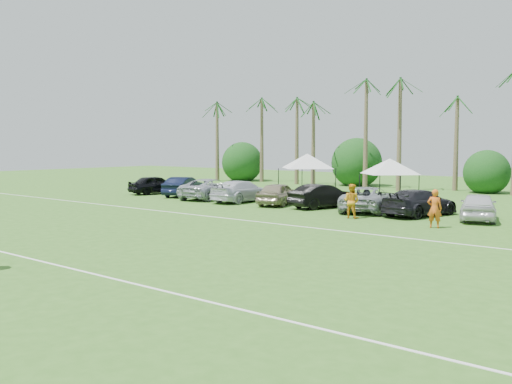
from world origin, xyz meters
The scene contains 24 objects.
field_lines centered at (0.00, 8.00, 0.01)m, with size 80.00×12.10×0.01m.
palm_tree_0 centered at (-22.00, 38.00, 7.48)m, with size 2.40×2.40×8.90m.
palm_tree_1 centered at (-17.00, 38.00, 8.35)m, with size 2.40×2.40×9.90m.
palm_tree_2 centered at (-12.00, 38.00, 9.21)m, with size 2.40×2.40×10.90m.
palm_tree_3 centered at (-8.00, 38.00, 10.06)m, with size 2.40×2.40×11.90m.
palm_tree_4 centered at (-4.00, 38.00, 7.48)m, with size 2.40×2.40×8.90m.
palm_tree_5 centered at (0.00, 38.00, 8.35)m, with size 2.40×2.40×9.90m.
palm_tree_6 centered at (4.00, 38.00, 9.21)m, with size 2.40×2.40×10.90m.
bush_tree_0 centered at (-19.00, 39.00, 1.80)m, with size 4.00×4.00×4.00m.
bush_tree_1 centered at (-6.00, 39.00, 1.80)m, with size 4.00×4.00×4.00m.
bush_tree_2 centered at (6.00, 39.00, 1.80)m, with size 4.00×4.00×4.00m.
sideline_player_a centered at (10.21, 17.55, 0.90)m, with size 0.66×0.43×1.80m, color #DA5A18.
sideline_player_b centered at (5.49, 18.19, 0.90)m, with size 0.88×0.68×1.80m, color orange.
canopy_tent_left centered at (-2.93, 26.52, 3.18)m, with size 4.58×4.58×3.71m.
canopy_tent_right centered at (4.05, 25.52, 2.95)m, with size 4.26×4.26×3.45m.
parked_car_0 centered at (-13.67, 21.43, 0.72)m, with size 1.70×4.23×1.44m, color black.
parked_car_1 centered at (-10.60, 21.48, 0.72)m, with size 1.52×4.37×1.44m, color black.
parked_car_2 centered at (-7.52, 21.13, 0.72)m, with size 2.39×5.18×1.44m, color #A4A9B3.
parked_car_3 centered at (-4.45, 21.00, 0.72)m, with size 2.02×4.96×1.44m, color silver.
parked_car_4 centered at (-1.38, 21.00, 0.72)m, with size 1.70×4.23×1.44m, color gray.
parked_car_5 centered at (1.70, 21.35, 0.72)m, with size 1.52×4.37×1.44m, color black.
parked_car_6 centered at (4.77, 21.40, 0.72)m, with size 2.39×5.18×1.44m, color gray.
parked_car_7 centered at (7.84, 21.37, 0.72)m, with size 2.02×4.96×1.44m, color black.
parked_car_8 centered at (10.92, 21.44, 0.72)m, with size 1.70×4.23×1.44m, color silver.
Camera 1 is at (20.32, -7.87, 3.85)m, focal length 40.00 mm.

